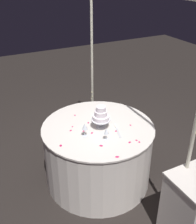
# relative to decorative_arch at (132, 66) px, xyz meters

# --- Properties ---
(ground_plane) EXTENTS (12.00, 12.00, 0.00)m
(ground_plane) POSITION_rel_decorative_arch_xyz_m (-0.00, -0.42, -1.47)
(ground_plane) COLOR black
(decorative_arch) EXTENTS (2.09, 0.06, 2.26)m
(decorative_arch) POSITION_rel_decorative_arch_xyz_m (0.00, 0.00, 0.00)
(decorative_arch) COLOR #B7B29E
(decorative_arch) RESTS_ON ground
(main_table) EXTENTS (1.33, 1.33, 0.79)m
(main_table) POSITION_rel_decorative_arch_xyz_m (-0.00, -0.42, -1.07)
(main_table) COLOR silver
(main_table) RESTS_ON ground
(side_table) EXTENTS (0.45, 0.45, 0.78)m
(side_table) POSITION_rel_decorative_arch_xyz_m (1.19, -0.03, -1.07)
(side_table) COLOR silver
(side_table) RESTS_ON ground
(tiered_cake) EXTENTS (0.22, 0.22, 0.27)m
(tiered_cake) POSITION_rel_decorative_arch_xyz_m (0.03, -0.40, -0.52)
(tiered_cake) COLOR silver
(tiered_cake) RESTS_ON main_table
(wine_glass_0) EXTENTS (0.06, 0.06, 0.15)m
(wine_glass_0) POSITION_rel_decorative_arch_xyz_m (0.28, -0.47, -0.57)
(wine_glass_0) COLOR silver
(wine_glass_0) RESTS_ON main_table
(wine_glass_1) EXTENTS (0.06, 0.06, 0.16)m
(wine_glass_1) POSITION_rel_decorative_arch_xyz_m (0.11, -0.64, -0.55)
(wine_glass_1) COLOR silver
(wine_glass_1) RESTS_ON main_table
(wine_glass_2) EXTENTS (0.06, 0.06, 0.15)m
(wine_glass_2) POSITION_rel_decorative_arch_xyz_m (-0.24, -0.27, -0.56)
(wine_glass_2) COLOR silver
(wine_glass_2) RESTS_ON main_table
(cake_knife) EXTENTS (0.29, 0.11, 0.01)m
(cake_knife) POSITION_rel_decorative_arch_xyz_m (0.17, -0.26, -0.67)
(cake_knife) COLOR silver
(cake_knife) RESTS_ON main_table
(rose_petal_0) EXTENTS (0.03, 0.02, 0.00)m
(rose_petal_0) POSITION_rel_decorative_arch_xyz_m (-0.13, -0.69, -0.67)
(rose_petal_0) COLOR #C61951
(rose_petal_0) RESTS_ON main_table
(rose_petal_1) EXTENTS (0.04, 0.05, 0.00)m
(rose_petal_1) POSITION_rel_decorative_arch_xyz_m (0.60, -0.52, -0.67)
(rose_petal_1) COLOR #C61951
(rose_petal_1) RESTS_ON main_table
(rose_petal_2) EXTENTS (0.03, 0.02, 0.00)m
(rose_petal_2) POSITION_rel_decorative_arch_xyz_m (0.15, -0.07, -0.67)
(rose_petal_2) COLOR #C61951
(rose_petal_2) RESTS_ON main_table
(rose_petal_3) EXTENTS (0.03, 0.02, 0.00)m
(rose_petal_3) POSITION_rel_decorative_arch_xyz_m (-0.37, -0.56, -0.67)
(rose_petal_3) COLOR #C61951
(rose_petal_3) RESTS_ON main_table
(rose_petal_4) EXTENTS (0.04, 0.04, 0.00)m
(rose_petal_4) POSITION_rel_decorative_arch_xyz_m (0.16, -0.95, -0.67)
(rose_petal_4) COLOR #C61951
(rose_petal_4) RESTS_ON main_table
(rose_petal_5) EXTENTS (0.04, 0.04, 0.00)m
(rose_petal_5) POSITION_rel_decorative_arch_xyz_m (-0.06, -0.74, -0.67)
(rose_petal_5) COLOR #C61951
(rose_petal_5) RESTS_ON main_table
(rose_petal_6) EXTENTS (0.03, 0.03, 0.00)m
(rose_petal_6) POSITION_rel_decorative_arch_xyz_m (0.49, -0.18, -0.67)
(rose_petal_6) COLOR #C61951
(rose_petal_6) RESTS_ON main_table
(rose_petal_7) EXTENTS (0.05, 0.05, 0.00)m
(rose_petal_7) POSITION_rel_decorative_arch_xyz_m (0.36, -0.57, -0.67)
(rose_petal_7) COLOR #C61951
(rose_petal_7) RESTS_ON main_table
(rose_petal_8) EXTENTS (0.03, 0.03, 0.00)m
(rose_petal_8) POSITION_rel_decorative_arch_xyz_m (0.02, -0.62, -0.67)
(rose_petal_8) COLOR #C61951
(rose_petal_8) RESTS_ON main_table
(rose_petal_9) EXTENTS (0.03, 0.03, 0.00)m
(rose_petal_9) POSITION_rel_decorative_arch_xyz_m (0.44, -0.18, -0.67)
(rose_petal_9) COLOR #C61951
(rose_petal_9) RESTS_ON main_table
(rose_petal_10) EXTENTS (0.04, 0.04, 0.00)m
(rose_petal_10) POSITION_rel_decorative_arch_xyz_m (0.44, -0.27, -0.67)
(rose_petal_10) COLOR #C61951
(rose_petal_10) RESTS_ON main_table
(rose_petal_11) EXTENTS (0.04, 0.04, 0.00)m
(rose_petal_11) POSITION_rel_decorative_arch_xyz_m (0.18, -0.29, -0.67)
(rose_petal_11) COLOR #C61951
(rose_petal_11) RESTS_ON main_table
(rose_petal_12) EXTENTS (0.04, 0.04, 0.00)m
(rose_petal_12) POSITION_rel_decorative_arch_xyz_m (0.09, -0.55, -0.67)
(rose_petal_12) COLOR #C61951
(rose_petal_12) RESTS_ON main_table
(rose_petal_13) EXTENTS (0.04, 0.03, 0.00)m
(rose_petal_13) POSITION_rel_decorative_arch_xyz_m (-0.13, -0.49, -0.67)
(rose_petal_13) COLOR #C61951
(rose_petal_13) RESTS_ON main_table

